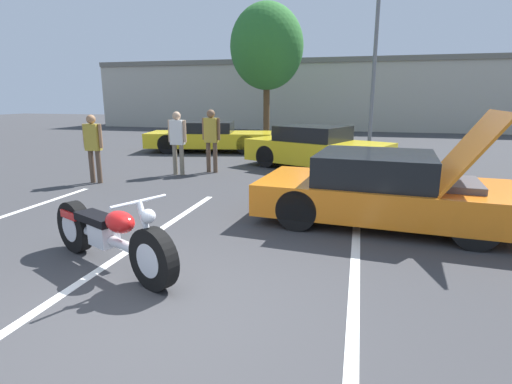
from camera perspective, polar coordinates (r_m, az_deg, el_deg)
ground_plane at (r=4.04m, az=-14.53°, el=-17.95°), size 80.00×80.00×0.00m
parking_stripe_middle at (r=6.03m, az=-16.60°, el=-7.22°), size 0.12×5.84×0.01m
parking_stripe_back at (r=5.24m, az=13.97°, el=-10.29°), size 0.12×5.84×0.01m
far_building at (r=27.51m, az=11.07°, el=13.75°), size 32.00×4.20×4.40m
light_pole at (r=20.12m, az=16.91°, el=18.70°), size 1.21×0.28×7.46m
tree_background at (r=21.07m, az=1.55°, el=20.00°), size 3.64×3.64×6.59m
motorcycle at (r=5.25m, az=-20.23°, el=-5.90°), size 2.29×1.21×0.99m
show_car_hood_open at (r=6.97m, az=17.88°, el=0.35°), size 4.23×2.28×1.88m
parked_car_mid_row at (r=11.96m, az=8.62°, el=6.19°), size 4.48×3.27×1.25m
parked_car_left_row at (r=15.71m, az=-6.75°, el=7.82°), size 4.99×2.68×1.14m
spectator_near_motorcycle at (r=10.51m, az=-22.25°, el=6.50°), size 0.52×0.22×1.66m
spectator_by_show_car at (r=11.00m, az=-11.16°, el=7.63°), size 0.52×0.22×1.70m
spectator_midground at (r=11.20m, az=-6.41°, el=8.05°), size 0.52×0.23×1.74m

